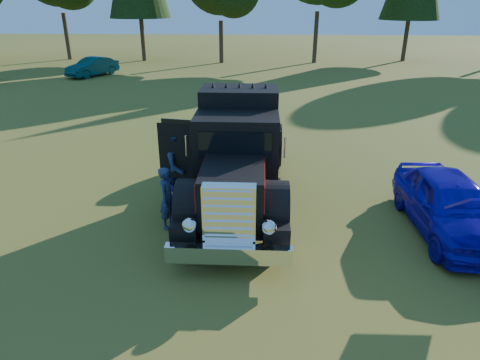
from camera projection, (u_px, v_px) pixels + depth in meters
name	position (u px, v px, depth m)	size (l,w,h in m)	color
ground	(281.00, 247.00, 9.68)	(120.00, 120.00, 0.00)	#415619
diamond_t_truck	(237.00, 160.00, 11.17)	(3.37, 7.16, 3.00)	black
hotrod_coupe	(449.00, 204.00, 10.06)	(1.75, 4.27, 1.89)	#07339F
spectator_near	(168.00, 198.00, 10.24)	(0.57, 0.37, 1.56)	#1C2D43
spectator_far	(180.00, 166.00, 11.64)	(0.93, 0.73, 1.92)	#20264A
distant_teal_car	(92.00, 67.00, 30.48)	(1.36, 3.90, 1.28)	#092D3A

